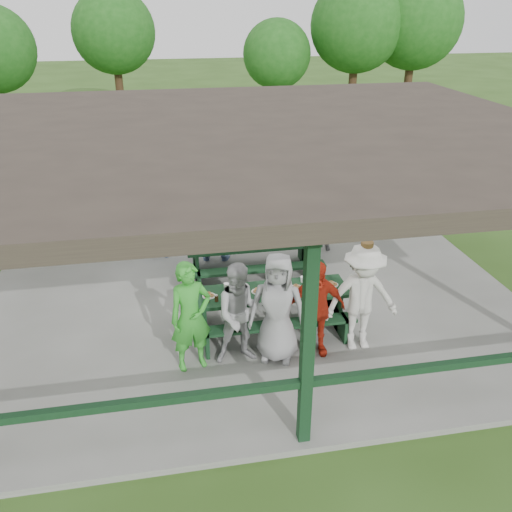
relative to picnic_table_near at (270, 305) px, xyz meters
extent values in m
plane|color=#2C4C17|center=(-0.10, 1.20, -0.58)|extent=(90.00, 90.00, 0.00)
cube|color=slate|center=(-0.10, 1.20, -0.53)|extent=(10.00, 8.00, 0.10)
cube|color=black|center=(-0.10, -2.60, 1.02)|extent=(0.15, 0.15, 3.00)
cube|color=black|center=(-4.90, 5.00, 1.02)|extent=(0.15, 0.15, 3.00)
cube|color=black|center=(-0.10, 5.00, 1.02)|extent=(0.15, 0.15, 3.00)
cube|color=black|center=(4.70, 5.00, 1.02)|extent=(0.15, 0.15, 3.00)
cube|color=black|center=(-2.50, -2.60, 0.42)|extent=(4.65, 0.10, 0.10)
cube|color=black|center=(2.30, -2.60, 0.42)|extent=(4.65, 0.10, 0.10)
cube|color=black|center=(-2.50, 5.00, 0.42)|extent=(4.65, 0.10, 0.10)
cube|color=black|center=(2.30, 5.00, 0.42)|extent=(4.65, 0.10, 0.10)
cube|color=black|center=(-0.10, -2.60, 2.42)|extent=(9.80, 0.15, 0.20)
cube|color=black|center=(-0.10, 5.00, 2.42)|extent=(9.80, 0.15, 0.20)
cube|color=#312924|center=(-0.10, 1.20, 2.64)|extent=(10.60, 8.60, 0.24)
cube|color=black|center=(0.00, 0.00, 0.24)|extent=(2.64, 0.75, 0.06)
cube|color=black|center=(0.00, -0.55, -0.05)|extent=(2.64, 0.28, 0.05)
cube|color=black|center=(0.00, 0.55, -0.05)|extent=(2.64, 0.28, 0.05)
cube|color=black|center=(-1.14, 0.00, -0.10)|extent=(0.06, 0.70, 0.75)
cube|color=black|center=(1.14, 0.00, -0.10)|extent=(0.06, 0.70, 0.75)
cube|color=black|center=(-1.14, 0.00, -0.25)|extent=(0.06, 1.39, 0.45)
cube|color=black|center=(1.14, 0.00, -0.25)|extent=(0.06, 1.39, 0.45)
cube|color=black|center=(0.07, 2.00, 0.24)|extent=(2.67, 0.75, 0.06)
cube|color=black|center=(0.07, 1.45, -0.05)|extent=(2.67, 0.28, 0.05)
cube|color=black|center=(0.07, 2.55, -0.05)|extent=(2.67, 0.28, 0.05)
cube|color=black|center=(-1.08, 2.00, -0.10)|extent=(0.06, 0.70, 0.75)
cube|color=black|center=(1.23, 2.00, -0.10)|extent=(0.06, 0.70, 0.75)
cube|color=black|center=(-1.08, 2.00, -0.25)|extent=(0.06, 1.39, 0.45)
cube|color=black|center=(1.23, 2.00, -0.25)|extent=(0.06, 1.39, 0.45)
cylinder|color=white|center=(-1.03, 0.00, 0.28)|extent=(0.22, 0.22, 0.01)
torus|color=#AA7A3C|center=(-1.07, -0.02, 0.30)|extent=(0.10, 0.10, 0.03)
torus|color=#AA7A3C|center=(-0.99, -0.02, 0.30)|extent=(0.10, 0.10, 0.03)
torus|color=#AA7A3C|center=(-1.03, 0.04, 0.30)|extent=(0.10, 0.10, 0.03)
cylinder|color=white|center=(-0.21, 0.00, 0.28)|extent=(0.22, 0.22, 0.01)
torus|color=#AA7A3C|center=(-0.25, -0.02, 0.30)|extent=(0.10, 0.10, 0.03)
torus|color=#AA7A3C|center=(-0.17, -0.02, 0.30)|extent=(0.10, 0.10, 0.03)
torus|color=#AA7A3C|center=(-0.21, 0.04, 0.30)|extent=(0.10, 0.10, 0.03)
cylinder|color=white|center=(0.46, 0.00, 0.28)|extent=(0.22, 0.22, 0.01)
torus|color=#AA7A3C|center=(0.42, -0.02, 0.30)|extent=(0.10, 0.10, 0.03)
torus|color=#AA7A3C|center=(0.50, -0.02, 0.30)|extent=(0.10, 0.10, 0.03)
torus|color=#AA7A3C|center=(0.46, 0.04, 0.30)|extent=(0.10, 0.10, 0.03)
cylinder|color=white|center=(1.08, 0.00, 0.28)|extent=(0.22, 0.22, 0.01)
torus|color=#AA7A3C|center=(1.04, -0.02, 0.30)|extent=(0.10, 0.10, 0.03)
torus|color=#AA7A3C|center=(1.12, -0.02, 0.30)|extent=(0.10, 0.10, 0.03)
torus|color=#AA7A3C|center=(1.08, 0.04, 0.30)|extent=(0.10, 0.10, 0.03)
cylinder|color=#381E0F|center=(-1.07, -0.18, 0.32)|extent=(0.06, 0.06, 0.10)
cylinder|color=#381E0F|center=(-0.92, -0.18, 0.32)|extent=(0.06, 0.06, 0.10)
cylinder|color=#381E0F|center=(0.04, -0.18, 0.32)|extent=(0.06, 0.06, 0.10)
cylinder|color=#381E0F|center=(0.47, -0.18, 0.32)|extent=(0.06, 0.06, 0.10)
cylinder|color=#381E0F|center=(0.56, -0.18, 0.32)|extent=(0.06, 0.06, 0.10)
cone|color=white|center=(-0.71, 0.20, 0.32)|extent=(0.09, 0.09, 0.10)
cone|color=white|center=(-0.50, 0.20, 0.32)|extent=(0.09, 0.09, 0.10)
cone|color=white|center=(0.62, 0.20, 0.32)|extent=(0.09, 0.09, 0.10)
cone|color=white|center=(0.95, 0.20, 0.32)|extent=(0.09, 0.09, 0.10)
imported|color=green|center=(-1.38, -0.80, 0.41)|extent=(0.73, 0.57, 1.77)
imported|color=#9B9A9D|center=(-0.62, -0.77, 0.36)|extent=(0.81, 0.64, 1.67)
imported|color=gray|center=(-0.06, -0.80, 0.42)|extent=(1.02, 0.83, 1.80)
imported|color=#A1200F|center=(0.55, -0.78, 0.34)|extent=(0.96, 0.42, 1.62)
imported|color=silver|center=(1.31, -0.77, 0.44)|extent=(1.20, 0.72, 1.82)
cylinder|color=brown|center=(1.31, -0.77, 1.29)|extent=(0.33, 0.33, 0.02)
cylinder|color=brown|center=(1.31, -0.77, 1.35)|extent=(0.20, 0.20, 0.11)
imported|color=#85A0CE|center=(-0.59, 2.93, 0.34)|extent=(1.57, 0.78, 1.63)
imported|color=#4061A8|center=(-1.82, 3.29, 0.43)|extent=(0.72, 0.54, 1.81)
imported|color=gray|center=(1.66, 2.97, 0.29)|extent=(0.85, 0.72, 1.53)
imported|color=silver|center=(0.66, 9.50, 0.18)|extent=(5.97, 4.11, 1.52)
cube|color=navy|center=(-1.36, 10.27, 0.24)|extent=(3.06, 1.87, 0.12)
cube|color=navy|center=(-1.47, 9.56, 0.50)|extent=(2.84, 0.51, 0.41)
cube|color=navy|center=(-1.25, 10.97, 0.50)|extent=(2.84, 0.51, 0.41)
cube|color=navy|center=(-2.78, 10.49, 0.50)|extent=(0.29, 1.43, 0.41)
cube|color=navy|center=(0.06, 10.04, 0.50)|extent=(0.29, 1.43, 0.41)
cylinder|color=black|center=(-2.39, 9.65, -0.19)|extent=(0.80, 0.31, 0.78)
cylinder|color=yellow|center=(-2.39, 9.65, -0.19)|extent=(0.32, 0.27, 0.29)
cylinder|color=black|center=(-2.15, 11.17, -0.19)|extent=(0.80, 0.31, 0.78)
cylinder|color=yellow|center=(-2.15, 11.17, -0.19)|extent=(0.32, 0.27, 0.29)
cylinder|color=black|center=(-0.57, 9.36, -0.19)|extent=(0.80, 0.31, 0.78)
cylinder|color=yellow|center=(-0.57, 9.36, -0.19)|extent=(0.32, 0.27, 0.29)
cylinder|color=black|center=(-0.33, 10.88, -0.19)|extent=(0.80, 0.31, 0.78)
cylinder|color=yellow|center=(-0.33, 10.88, -0.19)|extent=(0.32, 0.27, 0.29)
cube|color=navy|center=(0.56, 9.96, 0.14)|extent=(1.03, 0.24, 0.08)
cone|color=#F2590C|center=(-2.83, 10.50, 0.60)|extent=(0.08, 0.41, 0.41)
cylinder|color=#322414|center=(-7.55, 15.64, 0.70)|extent=(0.36, 0.36, 2.56)
cylinder|color=#322414|center=(-3.15, 18.86, 0.85)|extent=(0.36, 0.36, 2.85)
sphere|color=#195115|center=(-3.15, 18.86, 3.30)|extent=(3.65, 3.65, 3.65)
cylinder|color=#322414|center=(3.66, 16.14, 0.55)|extent=(0.36, 0.36, 2.25)
sphere|color=#195115|center=(3.66, 16.14, 2.49)|extent=(2.89, 2.89, 2.89)
cylinder|color=#322414|center=(7.10, 16.04, 0.96)|extent=(0.36, 0.36, 3.07)
sphere|color=#195115|center=(7.10, 16.04, 3.60)|extent=(3.93, 3.93, 3.93)
cylinder|color=#322414|center=(9.76, 16.10, 1.01)|extent=(0.36, 0.36, 3.16)
sphere|color=#195115|center=(9.76, 16.10, 3.72)|extent=(4.05, 4.05, 4.05)
camera|label=1|loc=(-1.68, -7.73, 4.73)|focal=38.00mm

